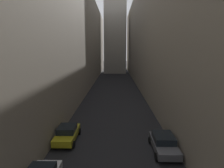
# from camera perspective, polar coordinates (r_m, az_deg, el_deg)

# --- Properties ---
(ground_plane) EXTENTS (264.00, 264.00, 0.00)m
(ground_plane) POSITION_cam_1_polar(r_m,az_deg,el_deg) (41.75, 0.67, -2.54)
(ground_plane) COLOR black
(building_block_left) EXTENTS (13.88, 108.00, 22.43)m
(building_block_left) POSITION_cam_1_polar(r_m,az_deg,el_deg) (44.77, -15.81, 12.36)
(building_block_left) COLOR gray
(building_block_left) RESTS_ON ground
(building_block_right) EXTENTS (11.33, 108.00, 23.83)m
(building_block_right) POSITION_cam_1_polar(r_m,az_deg,el_deg) (44.35, 15.70, 13.30)
(building_block_right) COLOR gray
(building_block_right) RESTS_ON ground
(parked_car_left_far) EXTENTS (1.99, 4.42, 1.48)m
(parked_car_left_far) POSITION_cam_1_polar(r_m,az_deg,el_deg) (20.49, -12.48, -13.34)
(parked_car_left_far) COLOR #A59919
(parked_car_left_far) RESTS_ON ground
(parked_car_right_far) EXTENTS (2.06, 4.52, 1.44)m
(parked_car_right_far) POSITION_cam_1_polar(r_m,az_deg,el_deg) (18.72, 14.32, -15.70)
(parked_car_right_far) COLOR #4C4C51
(parked_car_right_far) RESTS_ON ground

